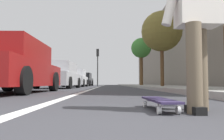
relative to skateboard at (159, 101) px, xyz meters
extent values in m
plane|color=#38383D|center=(8.72, 0.18, -0.09)|extent=(80.00, 80.00, 0.00)
cube|color=silver|center=(18.72, 1.33, -0.09)|extent=(52.00, 0.16, 0.01)
cube|color=#9E9B93|center=(16.72, -2.88, -0.03)|extent=(52.00, 3.20, 0.14)
cube|color=gray|center=(20.72, -5.91, 4.05)|extent=(40.00, 1.20, 8.28)
cylinder|color=white|center=(0.30, 0.10, -0.06)|extent=(0.07, 0.03, 0.07)
cylinder|color=white|center=(0.30, -0.07, -0.06)|extent=(0.07, 0.03, 0.07)
cylinder|color=white|center=(-0.30, 0.07, -0.06)|extent=(0.07, 0.03, 0.07)
cylinder|color=white|center=(-0.30, -0.10, -0.06)|extent=(0.07, 0.03, 0.07)
cube|color=silver|center=(0.30, 0.01, -0.01)|extent=(0.07, 0.12, 0.02)
cube|color=silver|center=(-0.30, -0.01, -0.01)|extent=(0.07, 0.12, 0.02)
cube|color=#33284C|center=(0.00, 0.00, 0.01)|extent=(0.85, 0.24, 0.02)
cylinder|color=brown|center=(-0.27, -0.26, 0.32)|extent=(0.14, 0.14, 0.82)
cylinder|color=brown|center=(-0.01, -0.42, 0.32)|extent=(0.14, 0.14, 0.82)
cube|color=black|center=(-0.27, -0.26, -0.06)|extent=(0.26, 0.11, 0.07)
cube|color=maroon|center=(4.31, 3.28, 0.46)|extent=(4.58, 1.71, 0.70)
cube|color=maroon|center=(4.16, 3.28, 1.11)|extent=(2.52, 1.57, 0.60)
cube|color=#4C606B|center=(5.42, 3.28, 1.11)|extent=(0.04, 1.50, 0.51)
cylinder|color=black|center=(5.73, 4.09, 0.25)|extent=(0.68, 0.22, 0.68)
cylinder|color=black|center=(5.73, 2.47, 0.25)|extent=(0.68, 0.22, 0.68)
cylinder|color=black|center=(2.89, 2.46, 0.25)|extent=(0.68, 0.22, 0.68)
cube|color=#B7B7BC|center=(10.63, 3.35, 0.43)|extent=(4.38, 1.93, 0.70)
cube|color=#B7B7BC|center=(10.48, 3.35, 1.08)|extent=(2.43, 1.72, 0.60)
cube|color=#4C606B|center=(11.67, 3.31, 1.08)|extent=(0.09, 1.57, 0.51)
cylinder|color=black|center=(12.00, 4.15, 0.22)|extent=(0.64, 0.24, 0.64)
cylinder|color=black|center=(11.94, 2.46, 0.22)|extent=(0.64, 0.24, 0.64)
cylinder|color=black|center=(9.32, 4.24, 0.22)|extent=(0.64, 0.24, 0.64)
cylinder|color=black|center=(9.26, 2.55, 0.22)|extent=(0.64, 0.24, 0.64)
cube|color=silver|center=(17.44, 3.41, 0.44)|extent=(4.32, 1.74, 0.70)
cube|color=silver|center=(17.29, 3.41, 1.09)|extent=(2.38, 1.59, 0.60)
cube|color=#4C606B|center=(18.47, 3.40, 1.09)|extent=(0.05, 1.50, 0.51)
cylinder|color=black|center=(18.78, 4.21, 0.23)|extent=(0.65, 0.23, 0.65)
cylinder|color=black|center=(18.76, 2.59, 0.23)|extent=(0.65, 0.23, 0.65)
cylinder|color=black|center=(16.11, 4.23, 0.23)|extent=(0.65, 0.23, 0.65)
cylinder|color=black|center=(16.10, 2.61, 0.23)|extent=(0.65, 0.23, 0.65)
cube|color=black|center=(23.82, 3.38, 0.45)|extent=(4.11, 1.86, 0.70)
cube|color=black|center=(23.67, 3.39, 1.10)|extent=(2.28, 1.65, 0.60)
cube|color=#4C606B|center=(24.78, 3.35, 1.10)|extent=(0.10, 1.50, 0.51)
cylinder|color=black|center=(25.10, 4.14, 0.24)|extent=(0.68, 0.25, 0.67)
cylinder|color=black|center=(25.04, 2.53, 0.24)|extent=(0.68, 0.25, 0.67)
cylinder|color=black|center=(22.59, 4.24, 0.24)|extent=(0.68, 0.25, 0.67)
cylinder|color=black|center=(22.53, 2.62, 0.24)|extent=(0.68, 0.25, 0.67)
cylinder|color=#2D2D2D|center=(22.22, 1.73, 1.55)|extent=(0.12, 0.12, 3.28)
cube|color=black|center=(22.22, 1.73, 3.59)|extent=(0.24, 0.28, 0.80)
sphere|color=#360606|center=(22.35, 1.73, 3.85)|extent=(0.16, 0.16, 0.16)
sphere|color=#392907|center=(22.35, 1.73, 3.59)|extent=(0.16, 0.16, 0.16)
sphere|color=green|center=(22.35, 1.73, 3.33)|extent=(0.16, 0.16, 0.16)
cylinder|color=brown|center=(10.16, -2.48, 1.12)|extent=(0.21, 0.21, 2.43)
sphere|color=olive|center=(10.16, -2.48, 3.13)|extent=(2.29, 2.29, 2.29)
cylinder|color=brown|center=(18.11, -2.48, 1.36)|extent=(0.30, 0.30, 2.91)
sphere|color=#3D7F33|center=(18.11, -2.48, 3.46)|extent=(1.84, 1.84, 1.84)
camera|label=1|loc=(-2.27, 0.51, 0.18)|focal=35.86mm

